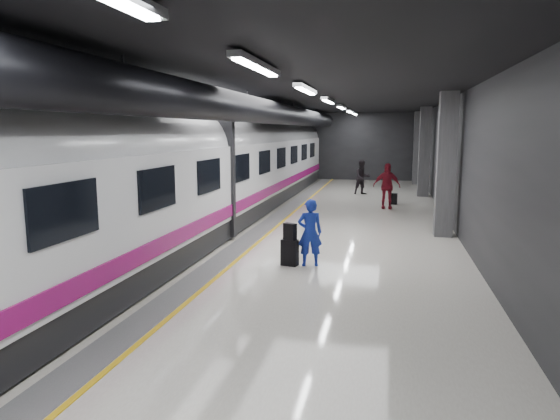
# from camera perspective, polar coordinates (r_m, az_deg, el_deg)

# --- Properties ---
(ground) EXTENTS (40.00, 40.00, 0.00)m
(ground) POSITION_cam_1_polar(r_m,az_deg,el_deg) (14.97, 1.19, -3.74)
(ground) COLOR silver
(ground) RESTS_ON ground
(platform_hall) EXTENTS (10.02, 40.02, 4.51)m
(platform_hall) POSITION_cam_1_polar(r_m,az_deg,el_deg) (15.59, 0.88, 9.87)
(platform_hall) COLOR black
(platform_hall) RESTS_ON ground
(train) EXTENTS (3.05, 38.00, 4.05)m
(train) POSITION_cam_1_polar(r_m,az_deg,el_deg) (15.60, -10.60, 4.32)
(train) COLOR black
(train) RESTS_ON ground
(traveler_main) EXTENTS (0.70, 0.55, 1.67)m
(traveler_main) POSITION_cam_1_polar(r_m,az_deg,el_deg) (12.29, 3.43, -2.59)
(traveler_main) COLOR #191DBF
(traveler_main) RESTS_ON ground
(suitcase_main) EXTENTS (0.44, 0.33, 0.65)m
(suitcase_main) POSITION_cam_1_polar(r_m,az_deg,el_deg) (12.41, 1.12, -4.87)
(suitcase_main) COLOR black
(suitcase_main) RESTS_ON ground
(shoulder_bag) EXTENTS (0.35, 0.28, 0.41)m
(shoulder_bag) POSITION_cam_1_polar(r_m,az_deg,el_deg) (12.27, 1.15, -2.48)
(shoulder_bag) COLOR black
(shoulder_bag) RESTS_ON suitcase_main
(traveler_far_a) EXTENTS (1.09, 1.01, 1.80)m
(traveler_far_a) POSITION_cam_1_polar(r_m,az_deg,el_deg) (26.46, 9.39, 3.70)
(traveler_far_a) COLOR black
(traveler_far_a) RESTS_ON ground
(traveler_far_b) EXTENTS (1.17, 0.55, 1.95)m
(traveler_far_b) POSITION_cam_1_polar(r_m,az_deg,el_deg) (21.82, 12.09, 2.70)
(traveler_far_b) COLOR maroon
(traveler_far_b) RESTS_ON ground
(suitcase_far) EXTENTS (0.37, 0.26, 0.50)m
(suitcase_far) POSITION_cam_1_polar(r_m,az_deg,el_deg) (23.28, 12.83, 1.27)
(suitcase_far) COLOR black
(suitcase_far) RESTS_ON ground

